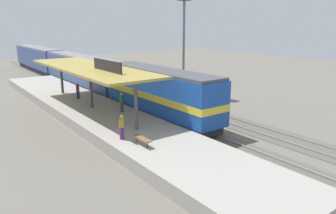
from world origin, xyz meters
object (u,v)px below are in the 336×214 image
(platform_bench, at_px, (142,139))
(passenger_carriage_rear, at_px, (38,59))
(light_mast, at_px, (184,25))
(person_boarding, at_px, (78,90))
(person_waiting, at_px, (121,101))
(locomotive, at_px, (159,93))
(passenger_carriage_front, at_px, (82,71))
(person_walking, at_px, (122,126))

(platform_bench, relative_size, passenger_carriage_rear, 0.08)
(light_mast, xyz_separation_m, person_boarding, (-12.09, 2.52, -6.54))
(light_mast, distance_m, person_waiting, 13.57)
(platform_bench, bearing_deg, locomotive, 47.71)
(person_waiting, height_order, person_boarding, same)
(passenger_carriage_front, distance_m, person_walking, 23.76)
(passenger_carriage_rear, height_order, person_boarding, passenger_carriage_rear)
(locomotive, bearing_deg, platform_bench, -132.29)
(passenger_carriage_front, relative_size, passenger_carriage_rear, 1.00)
(locomotive, relative_size, person_walking, 8.44)
(person_boarding, bearing_deg, light_mast, -11.78)
(platform_bench, bearing_deg, person_boarding, 83.56)
(person_waiting, bearing_deg, light_mast, 23.29)
(person_waiting, bearing_deg, passenger_carriage_front, 79.39)
(locomotive, distance_m, passenger_carriage_front, 18.00)
(locomotive, xyz_separation_m, light_mast, (7.80, 6.02, 5.99))
(person_walking, relative_size, person_boarding, 1.00)
(platform_bench, xyz_separation_m, person_waiting, (2.88, 7.91, 0.51))
(passenger_carriage_rear, bearing_deg, locomotive, -90.00)
(locomotive, height_order, person_waiting, locomotive)
(person_waiting, distance_m, person_walking, 7.03)
(locomotive, distance_m, person_walking, 8.12)
(passenger_carriage_rear, xyz_separation_m, person_waiting, (-3.12, -37.48, -0.46))
(passenger_carriage_rear, relative_size, person_boarding, 11.70)
(locomotive, height_order, person_walking, locomotive)
(light_mast, distance_m, person_boarding, 13.98)
(person_boarding, bearing_deg, locomotive, -63.32)
(light_mast, relative_size, person_walking, 6.84)
(passenger_carriage_rear, height_order, person_walking, passenger_carriage_rear)
(platform_bench, xyz_separation_m, passenger_carriage_rear, (6.00, 45.40, 0.97))
(locomotive, relative_size, light_mast, 1.23)
(locomotive, relative_size, person_boarding, 8.44)
(person_walking, bearing_deg, platform_bench, -74.53)
(person_boarding, bearing_deg, person_waiting, -80.82)
(passenger_carriage_rear, bearing_deg, light_mast, -76.62)
(platform_bench, bearing_deg, person_waiting, 70.03)
(passenger_carriage_rear, xyz_separation_m, person_boarding, (-4.29, -30.26, -0.46))
(platform_bench, xyz_separation_m, person_walking, (-0.48, 1.74, 0.51))
(platform_bench, distance_m, light_mast, 19.98)
(light_mast, bearing_deg, person_walking, -142.72)
(passenger_carriage_front, height_order, light_mast, light_mast)
(platform_bench, height_order, person_walking, person_walking)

